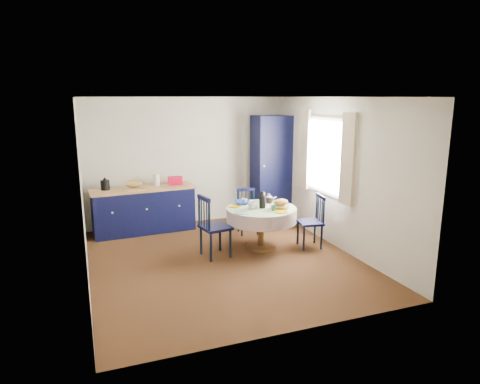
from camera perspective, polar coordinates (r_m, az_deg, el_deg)
The scene contains 17 objects.
floor at distance 6.79m, azimuth -2.18°, elevation -9.05°, with size 4.50×4.50×0.00m, color black.
ceiling at distance 6.31m, azimuth -2.38°, elevation 12.55°, with size 4.50×4.50×0.00m, color white.
wall_back at distance 8.57m, azimuth -7.03°, elevation 4.10°, with size 4.00×0.02×2.50m, color silver.
wall_left at distance 6.12m, azimuth -20.33°, elevation -0.02°, with size 0.02×4.50×2.50m, color silver.
wall_right at distance 7.30m, azimuth 12.81°, elevation 2.40°, with size 0.02×4.50×2.50m, color silver.
window at distance 7.49m, azimuth 11.35°, elevation 4.84°, with size 0.10×1.74×1.45m.
kitchen_counter at distance 8.23m, azimuth -12.71°, elevation -2.22°, with size 1.94×0.71×1.09m.
pantry_cabinet at distance 8.77m, azimuth 4.25°, elevation 3.15°, with size 0.75×0.55×2.14m.
dining_table at distance 7.13m, azimuth 2.92°, elevation -3.01°, with size 1.17×1.17×0.98m.
chair_left at distance 6.78m, azimuth -3.63°, elevation -4.53°, with size 0.49×0.51×1.01m.
chair_far at distance 7.97m, azimuth 1.00°, elevation -2.54°, with size 0.41×0.40×0.83m.
chair_right at distance 7.33m, azimuth 9.60°, elevation -3.81°, with size 0.45×0.46×0.90m.
mug_a at distance 7.01m, azimuth 1.64°, elevation -1.83°, with size 0.14×0.14×0.11m, color silver.
mug_b at distance 6.92m, azimuth 4.49°, elevation -2.14°, with size 0.10×0.10×0.09m, color #256D62.
mug_c at distance 7.40m, azimuth 3.99°, elevation -1.09°, with size 0.14×0.14×0.11m, color black.
mug_d at distance 7.31m, azimuth 0.58°, elevation -1.28°, with size 0.10×0.10×0.09m, color silver.
cobalt_bowl at distance 7.30m, azimuth 0.28°, elevation -1.42°, with size 0.25×0.25×0.06m, color navy.
Camera 1 is at (-1.98, -5.99, 2.51)m, focal length 32.00 mm.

